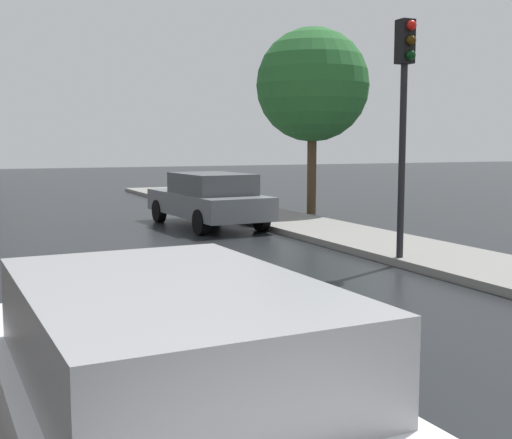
% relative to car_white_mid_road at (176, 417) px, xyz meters
% --- Properties ---
extents(car_white_mid_road, '(1.82, 4.33, 1.47)m').
position_rel_car_white_mid_road_xyz_m(car_white_mid_road, '(0.00, 0.00, 0.00)').
color(car_white_mid_road, silver).
rests_on(car_white_mid_road, ground).
extents(car_grey_far_ahead, '(2.05, 4.58, 1.41)m').
position_rel_car_white_mid_road_xyz_m(car_grey_far_ahead, '(5.03, 13.05, -0.03)').
color(car_grey_far_ahead, slate).
rests_on(car_grey_far_ahead, ground).
extents(traffic_light, '(0.26, 0.39, 4.16)m').
position_rel_car_white_mid_road_xyz_m(traffic_light, '(6.23, 6.43, 2.27)').
color(traffic_light, black).
rests_on(traffic_light, sidewalk_strip).
extents(street_tree_near, '(3.45, 3.45, 5.67)m').
position_rel_car_white_mid_road_xyz_m(street_tree_near, '(9.09, 14.83, 3.17)').
color(street_tree_near, '#4C3823').
rests_on(street_tree_near, ground).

